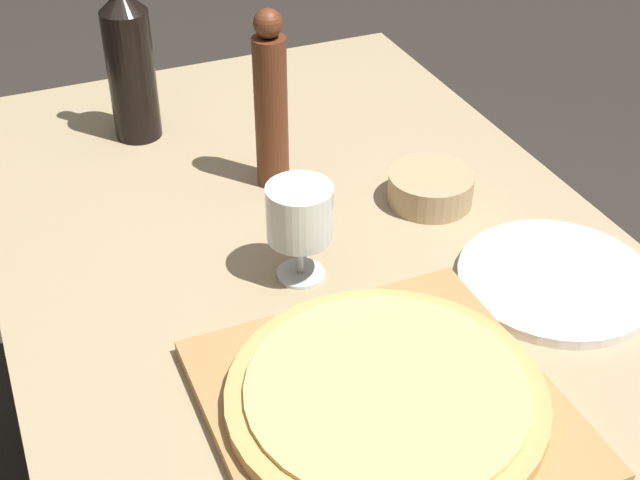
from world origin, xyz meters
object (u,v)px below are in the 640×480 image
at_px(pepper_mill, 271,104).
at_px(small_bowl, 430,188).
at_px(pizza, 386,395).
at_px(wine_glass, 300,216).
at_px(wine_bottle, 130,61).

distance_m(pepper_mill, small_bowl, 0.25).
height_order(pizza, wine_glass, wine_glass).
relative_size(pizza, small_bowl, 2.78).
bearing_deg(wine_bottle, pizza, -82.41).
height_order(wine_bottle, wine_glass, wine_bottle).
xyz_separation_m(pizza, pepper_mill, (0.06, 0.48, 0.10)).
distance_m(pizza, wine_bottle, 0.72).
xyz_separation_m(pepper_mill, small_bowl, (0.19, -0.14, -0.11)).
relative_size(pizza, wine_bottle, 1.07).
relative_size(wine_bottle, wine_glass, 2.40).
relative_size(pizza, pepper_mill, 1.27).
bearing_deg(wine_bottle, wine_glass, -77.15).
distance_m(wine_bottle, wine_glass, 0.46).
bearing_deg(pepper_mill, wine_glass, -101.91).
distance_m(pepper_mill, wine_glass, 0.23).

